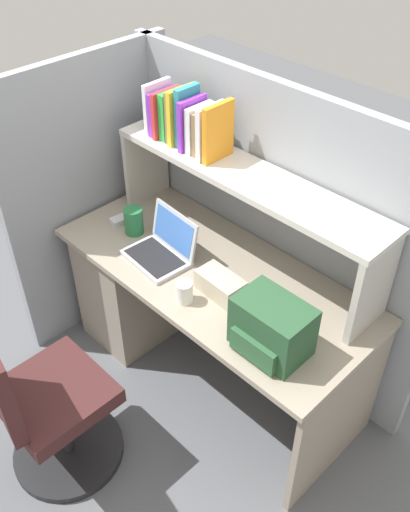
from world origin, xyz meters
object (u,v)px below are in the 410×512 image
object	(u,v)px
backpack	(271,328)
tissue_box	(220,285)
laptop	(163,248)
snack_canister	(134,221)
paper_cup	(184,292)
office_chair	(44,409)
computer_mouse	(121,220)

from	to	relation	value
backpack	tissue_box	world-z (taller)	backpack
backpack	tissue_box	bearing A→B (deg)	166.12
laptop	snack_canister	distance (m)	0.25
paper_cup	snack_canister	world-z (taller)	snack_canister
backpack	office_chair	bearing A→B (deg)	-131.49
paper_cup	tissue_box	world-z (taller)	paper_cup
paper_cup	tissue_box	size ratio (longest dim) A/B	0.46
laptop	office_chair	world-z (taller)	laptop
laptop	tissue_box	xyz separation A→B (m)	(0.38, 0.01, -0.00)
computer_mouse	snack_canister	world-z (taller)	snack_canister
paper_cup	snack_canister	size ratio (longest dim) A/B	0.72
snack_canister	laptop	bearing A→B (deg)	-5.81
computer_mouse	tissue_box	bearing A→B (deg)	6.45
tissue_box	snack_canister	distance (m)	0.63
computer_mouse	office_chair	bearing A→B (deg)	-52.57
backpack	computer_mouse	size ratio (longest dim) A/B	2.88
computer_mouse	snack_canister	distance (m)	0.13
laptop	office_chair	distance (m)	0.90
computer_mouse	office_chair	size ratio (longest dim) A/B	0.11
snack_canister	office_chair	size ratio (longest dim) A/B	0.15
backpack	snack_canister	size ratio (longest dim) A/B	2.15
tissue_box	office_chair	bearing A→B (deg)	-106.26
paper_cup	office_chair	size ratio (longest dim) A/B	0.11
backpack	office_chair	xyz separation A→B (m)	(-0.64, -0.72, -0.45)
laptop	tissue_box	size ratio (longest dim) A/B	1.49
office_chair	computer_mouse	bearing A→B (deg)	-49.70
laptop	computer_mouse	xyz separation A→B (m)	(-0.37, 0.03, -0.03)
laptop	backpack	xyz separation A→B (m)	(0.74, -0.08, 0.06)
laptop	backpack	world-z (taller)	backpack
laptop	snack_canister	size ratio (longest dim) A/B	2.35
tissue_box	snack_canister	bearing A→B (deg)	-179.22
laptop	backpack	bearing A→B (deg)	-6.34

